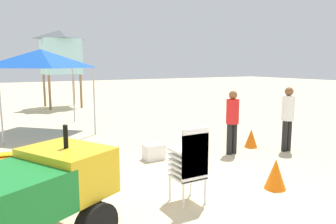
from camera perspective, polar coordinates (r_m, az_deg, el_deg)
name	(u,v)px	position (r m, az deg, el deg)	size (l,w,h in m)	color
ground	(212,200)	(5.69, 7.77, -15.12)	(80.00, 80.00, 0.00)	beige
utility_cart	(9,201)	(4.06, -26.31, -13.91)	(2.81, 2.24, 1.50)	#197A2D
stacked_plastic_chairs	(191,160)	(5.22, 4.07, -8.53)	(0.48, 0.48, 1.29)	white
surfboard_pile	(0,162)	(7.80, -27.56, -7.91)	(2.59, 0.85, 0.40)	orange
lifeguard_near_left	(288,115)	(8.93, 20.46, -0.44)	(0.32, 0.32, 1.68)	black
lifeguard_near_center	(232,118)	(8.26, 11.33, -1.07)	(0.32, 0.32, 1.62)	black
popup_canopy	(41,59)	(11.53, -21.59, 8.77)	(2.72, 2.72, 2.76)	#B2B2B7
lifeguard_tower	(61,52)	(17.95, -18.50, 10.01)	(1.98, 1.98, 4.00)	olive
traffic_cone_near	(251,138)	(9.15, 14.51, -4.52)	(0.36, 0.36, 0.51)	orange
traffic_cone_far	(275,174)	(6.30, 18.50, -10.38)	(0.40, 0.40, 0.56)	orange
cooler_box	(154,152)	(7.79, -2.55, -7.04)	(0.48, 0.34, 0.37)	white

